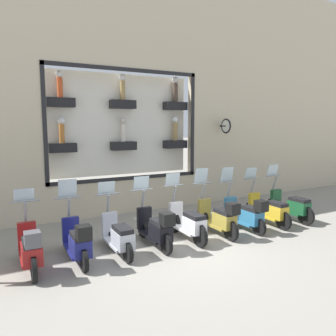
% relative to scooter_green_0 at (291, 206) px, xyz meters
% --- Properties ---
extents(ground_plane, '(120.00, 120.00, 0.00)m').
position_rel_scooter_green_0_xyz_m(ground_plane, '(-0.22, 4.08, -0.45)').
color(ground_plane, gray).
extents(building_facade, '(1.19, 36.00, 8.27)m').
position_rel_scooter_green_0_xyz_m(building_facade, '(3.38, 4.08, 3.75)').
color(building_facade, beige).
rests_on(building_facade, ground_plane).
extents(scooter_green_0, '(1.81, 0.61, 1.64)m').
position_rel_scooter_green_0_xyz_m(scooter_green_0, '(0.00, 0.00, 0.00)').
color(scooter_green_0, black).
rests_on(scooter_green_0, ground_plane).
extents(scooter_yellow_1, '(1.80, 0.61, 1.60)m').
position_rel_scooter_green_0_xyz_m(scooter_yellow_1, '(-0.00, 0.92, -0.01)').
color(scooter_yellow_1, black).
rests_on(scooter_yellow_1, ground_plane).
extents(scooter_teal_2, '(1.79, 0.61, 1.67)m').
position_rel_scooter_green_0_xyz_m(scooter_teal_2, '(-0.07, 1.85, 0.01)').
color(scooter_teal_2, black).
rests_on(scooter_teal_2, ground_plane).
extents(scooter_olive_3, '(1.80, 0.60, 1.70)m').
position_rel_scooter_green_0_xyz_m(scooter_olive_3, '(-0.06, 2.77, 0.03)').
color(scooter_olive_3, black).
rests_on(scooter_olive_3, ground_plane).
extents(scooter_white_4, '(1.81, 0.60, 1.62)m').
position_rel_scooter_green_0_xyz_m(scooter_white_4, '(-0.00, 3.70, 0.00)').
color(scooter_white_4, black).
rests_on(scooter_white_4, ground_plane).
extents(scooter_black_5, '(1.80, 0.60, 1.60)m').
position_rel_scooter_green_0_xyz_m(scooter_black_5, '(-0.07, 4.62, 0.02)').
color(scooter_black_5, black).
rests_on(scooter_black_5, ground_plane).
extents(scooter_silver_6, '(1.79, 0.60, 1.54)m').
position_rel_scooter_green_0_xyz_m(scooter_silver_6, '(-0.01, 5.55, -0.04)').
color(scooter_silver_6, black).
rests_on(scooter_silver_6, ground_plane).
extents(scooter_navy_7, '(1.79, 0.61, 1.67)m').
position_rel_scooter_green_0_xyz_m(scooter_navy_7, '(-0.07, 6.47, 0.02)').
color(scooter_navy_7, black).
rests_on(scooter_navy_7, ground_plane).
extents(scooter_red_8, '(1.80, 0.61, 1.54)m').
position_rel_scooter_green_0_xyz_m(scooter_red_8, '(-0.07, 7.40, 0.02)').
color(scooter_red_8, black).
rests_on(scooter_red_8, ground_plane).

